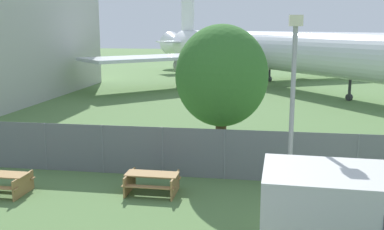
# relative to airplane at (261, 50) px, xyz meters

# --- Properties ---
(perimeter_fence) EXTENTS (56.07, 0.07, 2.05)m
(perimeter_fence) POSITION_rel_airplane_xyz_m (-3.66, -31.59, -2.61)
(perimeter_fence) COLOR slate
(perimeter_fence) RESTS_ON ground
(airplane) EXTENTS (33.20, 39.35, 11.44)m
(airplane) POSITION_rel_airplane_xyz_m (0.00, 0.00, 0.00)
(airplane) COLOR silver
(airplane) RESTS_ON ground
(portable_cabin) EXTENTS (4.90, 2.76, 2.49)m
(portable_cabin) POSITION_rel_airplane_xyz_m (2.80, -37.76, -2.39)
(portable_cabin) COLOR silver
(portable_cabin) RESTS_ON ground
(picnic_bench_near_cabin) EXTENTS (1.93, 1.41, 0.76)m
(picnic_bench_near_cabin) POSITION_rel_airplane_xyz_m (-3.60, -33.59, -3.15)
(picnic_bench_near_cabin) COLOR #A37A47
(picnic_bench_near_cabin) RESTS_ON ground
(picnic_bench_open_grass) EXTENTS (1.73, 1.42, 0.76)m
(picnic_bench_open_grass) POSITION_rel_airplane_xyz_m (-8.95, -34.48, -3.16)
(picnic_bench_open_grass) COLOR #A37A47
(picnic_bench_open_grass) RESTS_ON ground
(tree_near_hangar) EXTENTS (4.07, 4.07, 6.18)m
(tree_near_hangar) POSITION_rel_airplane_xyz_m (-1.47, -29.28, 0.29)
(tree_near_hangar) COLOR #4C3823
(tree_near_hangar) RESTS_ON ground
(light_mast) EXTENTS (0.44, 0.44, 6.42)m
(light_mast) POSITION_rel_airplane_xyz_m (1.33, -33.67, 0.39)
(light_mast) COLOR #99999E
(light_mast) RESTS_ON ground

